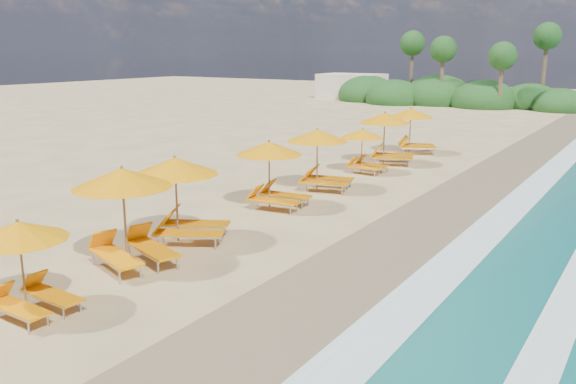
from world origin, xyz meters
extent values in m
plane|color=tan|center=(0.00, 0.00, 0.00)|extent=(160.00, 160.00, 0.00)
cube|color=olive|center=(4.00, 0.00, 0.01)|extent=(4.00, 160.00, 0.01)
cube|color=white|center=(5.50, 0.00, 0.03)|extent=(1.20, 160.00, 0.01)
cylinder|color=olive|center=(-1.44, -8.38, 1.01)|extent=(0.05, 0.05, 2.03)
cone|color=orange|center=(-1.44, -8.38, 1.85)|extent=(2.13, 2.13, 0.41)
sphere|color=olive|center=(-1.44, -8.38, 2.08)|extent=(0.07, 0.07, 0.07)
cylinder|color=olive|center=(-1.92, -5.02, 1.28)|extent=(0.06, 0.06, 2.56)
cone|color=orange|center=(-1.92, -5.02, 2.34)|extent=(3.33, 3.33, 0.51)
sphere|color=olive|center=(-1.92, -5.02, 2.63)|extent=(0.09, 0.09, 0.09)
cylinder|color=olive|center=(-2.09, -2.86, 1.25)|extent=(0.06, 0.06, 2.50)
cone|color=orange|center=(-2.09, -2.86, 2.29)|extent=(3.48, 3.48, 0.50)
sphere|color=olive|center=(-2.09, -2.86, 2.57)|extent=(0.09, 0.09, 0.09)
cylinder|color=olive|center=(-2.04, 1.92, 1.18)|extent=(0.06, 0.06, 2.36)
cone|color=orange|center=(-2.04, 1.92, 2.16)|extent=(2.68, 2.68, 0.47)
sphere|color=olive|center=(-2.04, 1.92, 2.43)|extent=(0.08, 0.08, 0.08)
cylinder|color=olive|center=(-2.01, 5.32, 1.21)|extent=(0.06, 0.06, 2.42)
cone|color=orange|center=(-2.01, 5.32, 2.22)|extent=(3.02, 3.02, 0.49)
sphere|color=olive|center=(-2.01, 5.32, 2.49)|extent=(0.09, 0.09, 0.09)
cylinder|color=olive|center=(-2.01, 9.47, 0.99)|extent=(0.05, 0.05, 1.98)
cone|color=orange|center=(-2.01, 9.47, 1.82)|extent=(2.15, 2.15, 0.40)
sphere|color=olive|center=(-2.01, 9.47, 2.04)|extent=(0.07, 0.07, 0.07)
cylinder|color=olive|center=(-2.02, 12.00, 1.26)|extent=(0.06, 0.06, 2.51)
cone|color=orange|center=(-2.02, 12.00, 2.30)|extent=(3.27, 3.27, 0.50)
sphere|color=olive|center=(-2.02, 12.00, 2.58)|extent=(0.09, 0.09, 0.09)
cylinder|color=olive|center=(-2.13, 15.75, 1.21)|extent=(0.06, 0.06, 2.42)
cone|color=orange|center=(-2.13, 15.75, 2.21)|extent=(3.36, 3.36, 0.49)
sphere|color=olive|center=(-2.13, 15.75, 2.48)|extent=(0.09, 0.09, 0.09)
ellipsoid|color=#163D14|center=(-6.00, 45.00, 0.62)|extent=(6.40, 6.40, 4.16)
ellipsoid|color=#163D14|center=(-11.00, 46.00, 0.70)|extent=(7.20, 7.20, 4.68)
ellipsoid|color=#163D14|center=(-15.00, 44.00, 0.58)|extent=(6.00, 6.00, 3.90)
ellipsoid|color=#163D14|center=(-2.00, 47.00, 0.55)|extent=(5.60, 5.60, 3.64)
ellipsoid|color=#163D14|center=(-19.00, 46.00, 0.64)|extent=(6.60, 6.60, 4.29)
ellipsoid|color=#163D14|center=(1.00, 45.00, 0.49)|extent=(5.00, 5.00, 3.25)
cylinder|color=brown|center=(-4.00, 43.00, 2.50)|extent=(0.36, 0.36, 5.00)
sphere|color=#163D14|center=(-4.00, 43.00, 5.00)|extent=(2.60, 2.60, 2.60)
cylinder|color=brown|center=(-10.00, 44.00, 2.80)|extent=(0.36, 0.36, 5.60)
sphere|color=#163D14|center=(-10.00, 44.00, 5.60)|extent=(2.60, 2.60, 2.60)
cylinder|color=brown|center=(-14.00, 46.00, 3.10)|extent=(0.36, 0.36, 6.20)
sphere|color=#163D14|center=(-14.00, 46.00, 6.20)|extent=(2.60, 2.60, 2.60)
cylinder|color=brown|center=(-1.00, 47.00, 3.40)|extent=(0.36, 0.36, 6.80)
sphere|color=#163D14|center=(-1.00, 47.00, 6.80)|extent=(2.60, 2.60, 2.60)
cube|color=beige|center=(-22.00, 48.00, 1.40)|extent=(7.00, 5.00, 2.80)
camera|label=1|loc=(9.98, -15.55, 5.61)|focal=37.44mm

